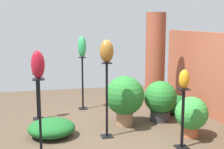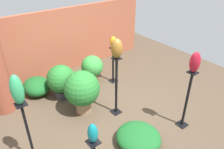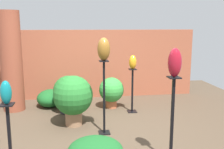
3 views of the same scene
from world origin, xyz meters
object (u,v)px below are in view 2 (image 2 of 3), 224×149
object	(u,v)px
pedestal_ruby	(186,102)
art_vase_ruby	(195,62)
pedestal_amber	(113,67)
art_vase_bronze	(117,49)
pedestal_jade	(29,137)
potted_plant_mid_left	(82,90)
art_vase_teal	(93,133)
pedestal_bronze	(116,89)
potted_plant_near_pillar	(61,80)
art_vase_jade	(17,90)
art_vase_amber	(113,42)
potted_plant_back_center	(92,67)

from	to	relation	value
pedestal_ruby	art_vase_ruby	size ratio (longest dim) A/B	3.20
pedestal_amber	art_vase_bronze	size ratio (longest dim) A/B	2.49
pedestal_jade	art_vase_bronze	world-z (taller)	art_vase_bronze
art_vase_ruby	potted_plant_mid_left	bearing A→B (deg)	130.35
art_vase_teal	pedestal_ruby	bearing A→B (deg)	1.55
pedestal_bronze	potted_plant_near_pillar	world-z (taller)	pedestal_bronze
art_vase_ruby	pedestal_jade	bearing A→B (deg)	160.37
pedestal_amber	art_vase_jade	bearing A→B (deg)	-154.68
pedestal_amber	art_vase_ruby	bearing A→B (deg)	-88.12
art_vase_teal	art_vase_bronze	xyz separation A→B (m)	(1.32, 1.19, 0.40)
pedestal_amber	potted_plant_mid_left	xyz separation A→B (m)	(-1.29, -0.60, 0.13)
art_vase_teal	art_vase_amber	distance (m)	3.06
pedestal_bronze	art_vase_jade	distance (m)	2.06
potted_plant_back_center	art_vase_ruby	bearing A→B (deg)	-79.29
pedestal_bronze	potted_plant_mid_left	bearing A→B (deg)	138.97
art_vase_bronze	potted_plant_back_center	size ratio (longest dim) A/B	0.54
pedestal_bronze	art_vase_amber	size ratio (longest dim) A/B	4.38
art_vase_bronze	potted_plant_back_center	xyz separation A→B (m)	(0.33, 1.44, -1.10)
art_vase_ruby	potted_plant_near_pillar	distance (m)	2.96
pedestal_bronze	art_vase_amber	bearing A→B (deg)	55.14
art_vase_amber	art_vase_ruby	bearing A→B (deg)	-88.12
pedestal_ruby	art_vase_bronze	distance (m)	1.68
pedestal_jade	art_vase_ruby	world-z (taller)	art_vase_ruby
art_vase_amber	potted_plant_near_pillar	xyz separation A→B (m)	(-1.39, 0.18, -0.67)
pedestal_jade	pedestal_ruby	size ratio (longest dim) A/B	0.98
art_vase_bronze	potted_plant_mid_left	distance (m)	1.19
pedestal_bronze	potted_plant_near_pillar	distance (m)	1.42
pedestal_jade	potted_plant_near_pillar	xyz separation A→B (m)	(1.23, 1.42, -0.10)
pedestal_bronze	pedestal_jade	size ratio (longest dim) A/B	1.09
art_vase_teal	art_vase_bronze	size ratio (longest dim) A/B	0.75
art_vase_amber	potted_plant_back_center	bearing A→B (deg)	138.32
pedestal_ruby	art_vase_teal	world-z (taller)	art_vase_teal
pedestal_bronze	art_vase_jade	xyz separation A→B (m)	(-1.87, -0.17, 0.84)
art_vase_teal	potted_plant_mid_left	world-z (taller)	art_vase_teal
pedestal_jade	pedestal_bronze	bearing A→B (deg)	5.15
potted_plant_near_pillar	art_vase_bronze	bearing A→B (deg)	-62.63
pedestal_jade	art_vase_bronze	size ratio (longest dim) A/B	3.10
pedestal_bronze	pedestal_ruby	distance (m)	1.39
art_vase_bronze	art_vase_teal	bearing A→B (deg)	-138.14
pedestal_jade	art_vase_amber	size ratio (longest dim) A/B	4.03
art_vase_bronze	art_vase_jade	xyz separation A→B (m)	(-1.87, -0.17, -0.06)
art_vase_ruby	potted_plant_mid_left	distance (m)	2.27
art_vase_ruby	pedestal_ruby	bearing A→B (deg)	0.00
pedestal_bronze	pedestal_jade	distance (m)	1.88
pedestal_ruby	art_vase_teal	size ratio (longest dim) A/B	4.21
art_vase_jade	pedestal_ruby	bearing A→B (deg)	-19.63
art_vase_amber	art_vase_jade	xyz separation A→B (m)	(-2.62, -1.24, 0.32)
pedestal_ruby	potted_plant_back_center	distance (m)	2.62
art_vase_teal	art_vase_jade	distance (m)	1.20
pedestal_ruby	pedestal_bronze	bearing A→B (deg)	125.93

